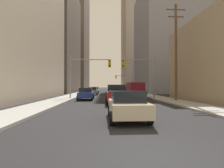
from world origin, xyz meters
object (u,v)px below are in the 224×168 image
Objects in this scene: traffic_signal_near_right at (140,69)px; sedan_blue at (86,94)px; traffic_signal_far_right at (120,79)px; sedan_beige at (127,105)px; sedan_navy at (124,90)px; cargo_van_maroon at (135,89)px; traffic_signal_near_left at (89,69)px; pickup_truck_red at (117,94)px; sedan_silver at (95,90)px; sedan_grey at (93,91)px.

sedan_blue is at bearing -166.92° from traffic_signal_near_right.
sedan_blue is 42.08m from traffic_signal_far_right.
sedan_beige is 34.80m from sedan_navy.
sedan_blue is at bearing 103.82° from sedan_beige.
cargo_van_maroon is 0.87× the size of traffic_signal_near_left.
cargo_van_maroon is at bearing 69.83° from pickup_truck_red.
traffic_signal_near_left is at bearing 83.64° from sedan_blue.
sedan_silver is (-3.48, 27.31, -0.16)m from pickup_truck_red.
sedan_silver is at bearing 166.57° from sedan_navy.
traffic_signal_near_left is at bearing 115.91° from pickup_truck_red.
traffic_signal_far_right is at bearing 88.32° from cargo_van_maroon.
sedan_beige is (-0.07, -8.98, -0.16)m from pickup_truck_red.
sedan_grey is 11.16m from traffic_signal_near_left.
sedan_blue is 0.71× the size of traffic_signal_near_right.
traffic_signal_far_right is at bearing 87.47° from sedan_navy.
cargo_van_maroon is 19.45m from sedan_silver.
traffic_signal_near_left is (0.19, 1.70, 3.36)m from sedan_blue.
sedan_beige is 1.01× the size of sedan_navy.
sedan_blue is at bearing -90.29° from sedan_silver.
sedan_beige is at bearing -76.18° from sedan_blue.
pickup_truck_red is at bearing -55.90° from sedan_blue.
sedan_grey is (-6.82, 8.54, -0.52)m from cargo_van_maroon.
sedan_navy is 18.93m from traffic_signal_near_right.
traffic_signal_near_right reaches higher than sedan_silver.
sedan_blue is 12.34m from sedan_grey.
traffic_signal_near_right is at bearing -91.06° from traffic_signal_far_right.
traffic_signal_near_left is (-6.74, -2.10, 2.84)m from cargo_van_maroon.
traffic_signal_near_right is (3.79, 15.98, 3.31)m from sedan_beige.
traffic_signal_near_left reaches higher than pickup_truck_red.
sedan_blue is 1.00× the size of sedan_grey.
sedan_blue is at bearing -109.28° from sedan_navy.
cargo_van_maroon reaches higher than sedan_navy.
sedan_grey is (0.11, 12.34, 0.00)m from sedan_blue.
sedan_beige is 0.71× the size of traffic_signal_near_left.
traffic_signal_near_right and traffic_signal_far_right have the same top height.
cargo_van_maroon is 1.23× the size of sedan_beige.
sedan_beige is at bearing -94.66° from traffic_signal_far_right.
pickup_truck_red reaches higher than sedan_navy.
pickup_truck_red is 46.79m from traffic_signal_far_right.
sedan_beige is 1.00× the size of sedan_grey.
traffic_signal_near_left and traffic_signal_far_right have the same top height.
traffic_signal_near_left and traffic_signal_near_right have the same top height.
pickup_truck_red is at bearing -117.94° from traffic_signal_near_right.
sedan_navy is 0.70× the size of traffic_signal_far_right.
sedan_grey and sedan_navy have the same top height.
traffic_signal_near_right is at bearing -89.42° from sedan_navy.
sedan_blue is 1.01× the size of sedan_navy.
sedan_navy is at bearing 82.18° from pickup_truck_red.
sedan_beige is at bearing -84.64° from sedan_silver.
sedan_beige is at bearing -103.33° from traffic_signal_near_right.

